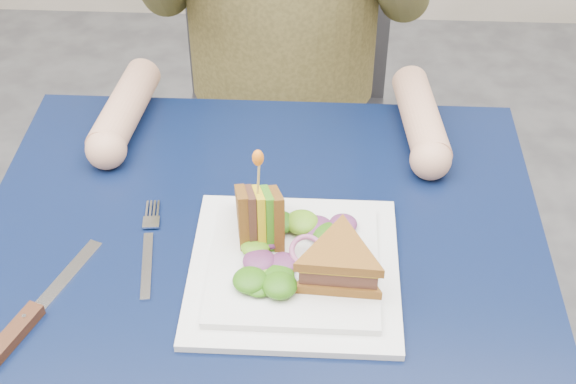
# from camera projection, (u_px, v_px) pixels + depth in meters

# --- Properties ---
(table) EXTENTS (0.75, 0.75, 0.73)m
(table) POSITION_uv_depth(u_px,v_px,m) (258.00, 312.00, 1.06)
(table) COLOR black
(table) RESTS_ON ground
(chair) EXTENTS (0.42, 0.40, 0.93)m
(chair) POSITION_uv_depth(u_px,v_px,m) (286.00, 91.00, 1.65)
(chair) COLOR #47474C
(chair) RESTS_ON ground
(plate) EXTENTS (0.26, 0.26, 0.02)m
(plate) POSITION_uv_depth(u_px,v_px,m) (294.00, 268.00, 1.00)
(plate) COLOR white
(plate) RESTS_ON table
(sandwich_flat) EXTENTS (0.13, 0.13, 0.05)m
(sandwich_flat) POSITION_uv_depth(u_px,v_px,m) (339.00, 264.00, 0.95)
(sandwich_flat) COLOR brown
(sandwich_flat) RESTS_ON plate
(sandwich_upright) EXTENTS (0.08, 0.12, 0.12)m
(sandwich_upright) POSITION_uv_depth(u_px,v_px,m) (260.00, 215.00, 1.00)
(sandwich_upright) COLOR brown
(sandwich_upright) RESTS_ON plate
(fork) EXTENTS (0.04, 0.18, 0.01)m
(fork) POSITION_uv_depth(u_px,v_px,m) (148.00, 250.00, 1.03)
(fork) COLOR silver
(fork) RESTS_ON table
(knife) EXTENTS (0.09, 0.21, 0.02)m
(knife) POSITION_uv_depth(u_px,v_px,m) (23.00, 324.00, 0.93)
(knife) COLOR silver
(knife) RESTS_ON table
(toothpick) EXTENTS (0.01, 0.01, 0.06)m
(toothpick) POSITION_uv_depth(u_px,v_px,m) (259.00, 176.00, 0.96)
(toothpick) COLOR tan
(toothpick) RESTS_ON sandwich_upright
(toothpick_frill) EXTENTS (0.01, 0.01, 0.02)m
(toothpick_frill) POSITION_uv_depth(u_px,v_px,m) (258.00, 158.00, 0.94)
(toothpick_frill) COLOR orange
(toothpick_frill) RESTS_ON sandwich_upright
(lettuce_spill) EXTENTS (0.15, 0.13, 0.02)m
(lettuce_spill) POSITION_uv_depth(u_px,v_px,m) (298.00, 250.00, 0.99)
(lettuce_spill) COLOR #337A14
(lettuce_spill) RESTS_ON plate
(onion_ring) EXTENTS (0.04, 0.04, 0.02)m
(onion_ring) POSITION_uv_depth(u_px,v_px,m) (306.00, 251.00, 0.98)
(onion_ring) COLOR #9E4C7A
(onion_ring) RESTS_ON plate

